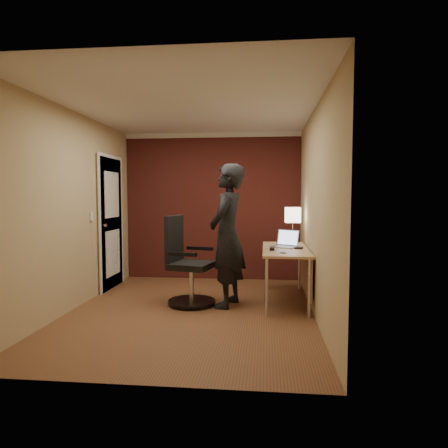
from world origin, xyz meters
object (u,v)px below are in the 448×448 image
Objects in this scene: phone at (283,252)px; office_chair at (186,266)px; desk at (291,258)px; person at (227,236)px; wallet at (299,248)px; mouse at (272,249)px; laptop at (286,242)px; desk_lamp at (293,215)px.

phone is 1.28m from office_chair.
person is at bearing -160.70° from desk.
phone is 0.10× the size of office_chair.
office_chair is at bearing -78.71° from person.
wallet is at bearing -21.89° from desk.
desk is at bearing 62.86° from phone.
wallet is at bearing 49.00° from phone.
mouse is (-0.25, -0.24, 0.14)m from desk.
office_chair is at bearing -168.69° from desk.
mouse is at bearing -116.51° from laptop.
desk is 1.31× the size of office_chair.
phone is at bearing -119.00° from wallet.
desk_lamp is at bearing 71.26° from mouse.
desk_lamp is 5.35× the size of mouse.
office_chair is (-1.37, -0.27, -0.09)m from desk.
mouse is at bearing 110.79° from phone.
wallet is at bearing 117.97° from person.
mouse is 0.87× the size of phone.
laptop is at bearing 72.32° from phone.
person is (-0.77, -0.43, 0.13)m from laptop.
mouse is (-0.19, -0.38, -0.05)m from laptop.
wallet is (0.36, 0.20, -0.01)m from mouse.
phone is 0.46m from wallet.
laptop is at bearing -107.65° from desk_lamp.
wallet is (0.10, -0.04, 0.14)m from desk.
desk_lamp is at bearing 83.71° from desk.
phone is at bearing -7.80° from office_chair.
desk is 0.18m from wallet.
mouse is at bearing 1.74° from office_chair.
laptop is (-0.06, 0.14, 0.19)m from desk.
wallet is (0.05, -0.56, -0.41)m from desk_lamp.
desk is 3.59× the size of laptop.
desk is at bearing -66.41° from laptop.
phone is (-0.12, -0.45, 0.13)m from desk.
laptop is at bearing 113.59° from desk.
desk is 13.64× the size of wallet.
phone is at bearing -53.67° from mouse.
desk_lamp is (0.06, 0.52, 0.55)m from desk.
office_chair is at bearing -151.05° from desk_lamp.
phone is 1.05× the size of wallet.
desk is 0.75m from desk_lamp.
desk_lamp is at bearing 67.54° from phone.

